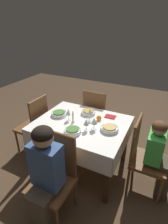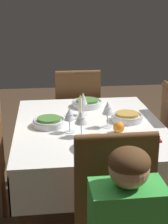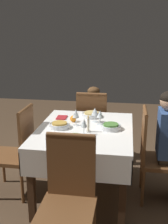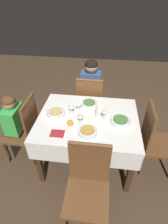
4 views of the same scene
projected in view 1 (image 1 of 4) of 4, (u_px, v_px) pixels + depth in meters
name	position (u px, v px, depth m)	size (l,w,h in m)	color
ground_plane	(82.00, 165.00, 2.65)	(8.00, 8.00, 0.00)	#4C3826
dining_table	(82.00, 129.00, 2.35)	(1.19, 0.95, 0.75)	white
chair_south	(55.00, 174.00, 1.83)	(0.42, 0.42, 0.97)	brown
chair_east	(143.00, 154.00, 2.11)	(0.42, 0.42, 0.97)	brown
chair_north	(96.00, 115.00, 3.01)	(0.42, 0.42, 0.97)	brown
chair_west	(35.00, 124.00, 2.73)	(0.42, 0.42, 0.97)	brown
person_adult_denim	(44.00, 175.00, 1.64)	(0.30, 0.34, 1.15)	#4C4233
person_child_green	(159.00, 156.00, 2.03)	(0.33, 0.30, 0.99)	#4C4233
bowl_south	(73.00, 131.00, 2.08)	(0.21, 0.21, 0.06)	silver
wine_glass_south	(86.00, 122.00, 2.09)	(0.07, 0.07, 0.15)	white
bowl_east	(109.00, 128.00, 2.12)	(0.22, 0.22, 0.06)	silver
wine_glass_east	(94.00, 121.00, 2.11)	(0.08, 0.08, 0.16)	white
bowl_north	(88.00, 112.00, 2.50)	(0.21, 0.21, 0.06)	silver
wine_glass_north	(90.00, 112.00, 2.30)	(0.07, 0.07, 0.17)	white
bowl_west	(59.00, 114.00, 2.47)	(0.23, 0.23, 0.06)	silver
wine_glass_west	(68.00, 113.00, 2.31)	(0.06, 0.06, 0.16)	white
candle_centerpiece	(73.00, 118.00, 2.27)	(0.04, 0.04, 0.17)	beige
orange_fruit	(99.00, 118.00, 2.34)	(0.07, 0.07, 0.07)	orange
napkin_red_folded	(110.00, 117.00, 2.43)	(0.15, 0.11, 0.01)	#AD2328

